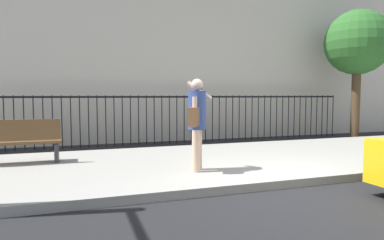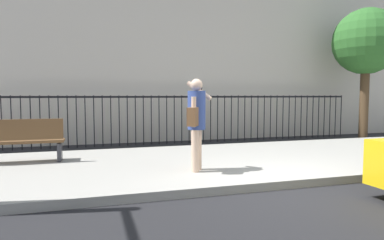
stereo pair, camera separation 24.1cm
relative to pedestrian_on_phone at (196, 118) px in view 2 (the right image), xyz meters
The scene contains 6 objects.
ground_plane 2.14m from the pedestrian_on_phone, 40.44° to the right, with size 60.00×60.00×0.00m, color black.
sidewalk 2.04m from the pedestrian_on_phone, 37.22° to the left, with size 28.00×4.40×0.15m, color #9E9B93.
iron_fence 4.93m from the pedestrian_on_phone, 73.93° to the left, with size 12.03×0.04×1.60m.
pedestrian_on_phone is the anchor object (origin of this frame).
street_bench 3.79m from the pedestrian_on_phone, 151.29° to the left, with size 1.60×0.45×0.95m.
street_tree_near 8.72m from the pedestrian_on_phone, 26.62° to the left, with size 2.32×2.32×4.67m.
Camera 2 is at (-3.27, -4.92, 1.60)m, focal length 31.56 mm.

